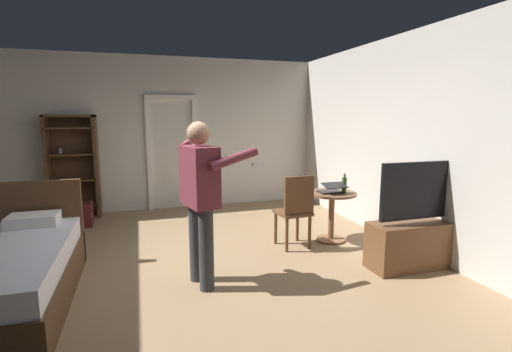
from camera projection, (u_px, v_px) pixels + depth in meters
ground_plane at (192, 270)px, 4.29m from camera, size 6.77×6.77×0.00m
wall_back at (166, 134)px, 7.02m from camera, size 5.98×0.12×2.83m
wall_right at (411, 142)px, 4.94m from camera, size 0.12×6.40×2.83m
doorway_frame at (172, 144)px, 7.00m from camera, size 0.93×0.08×2.13m
bookshelf at (73, 163)px, 6.40m from camera, size 0.82×0.32×1.77m
tv_flatscreen at (419, 237)px, 4.36m from camera, size 1.23×0.40×1.25m
side_table at (332, 208)px, 5.23m from camera, size 0.68×0.68×0.70m
laptop at (332, 189)px, 5.14m from camera, size 0.33×0.33×0.15m
bottle_on_table at (344, 185)px, 5.14m from camera, size 0.06×0.06×0.27m
wooden_chair at (295, 208)px, 4.93m from camera, size 0.45×0.45×0.99m
person_blue_shirt at (201, 192)px, 3.78m from camera, size 0.81×0.66×1.70m
suitcase_dark at (74, 215)px, 5.93m from camera, size 0.54×0.33×0.38m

